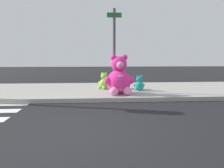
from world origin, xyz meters
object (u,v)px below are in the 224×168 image
(sign_pole, at_px, (114,48))
(plush_lime, at_px, (104,82))
(plush_white, at_px, (123,82))
(plush_pink_large, at_px, (119,78))
(plush_teal, at_px, (139,84))

(sign_pole, bearing_deg, plush_lime, 115.80)
(plush_white, bearing_deg, plush_lime, 177.45)
(plush_lime, xyz_separation_m, plush_white, (0.84, -0.04, 0.01))
(plush_pink_large, relative_size, plush_white, 1.99)
(plush_teal, xyz_separation_m, plush_white, (-0.58, 0.54, 0.04))
(sign_pole, distance_m, plush_lime, 1.66)
(plush_lime, bearing_deg, plush_white, -2.55)
(sign_pole, height_order, plush_pink_large, sign_pole)
(plush_teal, distance_m, plush_white, 0.79)
(plush_lime, distance_m, plush_teal, 1.53)
(sign_pole, height_order, plush_white, sign_pole)
(sign_pole, xyz_separation_m, plush_white, (0.46, 0.74, -1.41))
(plush_lime, bearing_deg, plush_teal, -22.04)
(sign_pole, distance_m, plush_teal, 1.80)
(plush_white, bearing_deg, sign_pole, -121.85)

